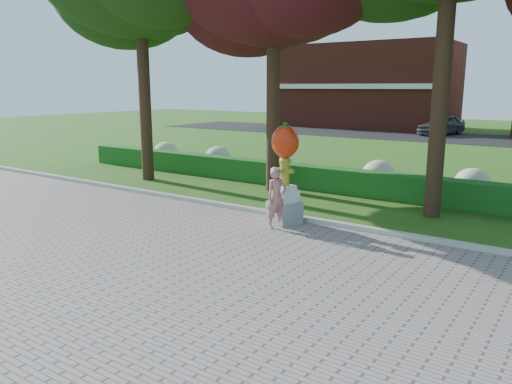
{
  "coord_description": "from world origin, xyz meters",
  "views": [
    {
      "loc": [
        7.03,
        -8.13,
        3.48
      ],
      "look_at": [
        0.75,
        1.0,
        1.13
      ],
      "focal_mm": 35.0,
      "sensor_mm": 36.0,
      "label": 1
    }
  ],
  "objects": [
    {
      "name": "curb",
      "position": [
        0.0,
        3.0,
        0.07
      ],
      "size": [
        40.0,
        0.18,
        0.15
      ],
      "primitive_type": "cube",
      "color": "#ADADA5",
      "rests_on": "ground"
    },
    {
      "name": "building_left",
      "position": [
        -10.0,
        34.0,
        3.5
      ],
      "size": [
        14.0,
        8.0,
        7.0
      ],
      "primitive_type": "cube",
      "color": "maroon",
      "rests_on": "ground"
    },
    {
      "name": "walkway",
      "position": [
        0.0,
        -4.0,
        0.02
      ],
      "size": [
        40.0,
        14.0,
        0.04
      ],
      "primitive_type": "cube",
      "color": "gray",
      "rests_on": "ground"
    },
    {
      "name": "lawn_hedge",
      "position": [
        0.0,
        7.0,
        0.4
      ],
      "size": [
        24.0,
        0.7,
        0.8
      ],
      "primitive_type": "cube",
      "color": "#164D17",
      "rests_on": "ground"
    },
    {
      "name": "hydrangea_row",
      "position": [
        0.57,
        8.0,
        0.55
      ],
      "size": [
        20.1,
        1.1,
        0.99
      ],
      "color": "#B4BA8E",
      "rests_on": "ground"
    },
    {
      "name": "ground",
      "position": [
        0.0,
        0.0,
        0.0
      ],
      "size": [
        100.0,
        100.0,
        0.0
      ],
      "primitive_type": "plane",
      "color": "#2A5A16",
      "rests_on": "ground"
    },
    {
      "name": "woman",
      "position": [
        0.67,
        2.01,
        0.8
      ],
      "size": [
        0.54,
        0.65,
        1.52
      ],
      "primitive_type": "imported",
      "rotation": [
        0.0,
        0.0,
        1.19
      ],
      "color": "#B27366",
      "rests_on": "walkway"
    },
    {
      "name": "hydrant_sculpture",
      "position": [
        0.6,
        2.5,
        1.4
      ],
      "size": [
        0.88,
        0.88,
        2.56
      ],
      "rotation": [
        0.0,
        0.0,
        -0.33
      ],
      "color": "gray",
      "rests_on": "walkway"
    },
    {
      "name": "parked_car",
      "position": [
        -2.5,
        29.59,
        0.76
      ],
      "size": [
        2.8,
        4.65,
        1.48
      ],
      "primitive_type": "imported",
      "rotation": [
        0.0,
        0.0,
        -0.26
      ],
      "color": "#46484F",
      "rests_on": "street"
    },
    {
      "name": "street",
      "position": [
        0.0,
        28.0,
        0.01
      ],
      "size": [
        50.0,
        8.0,
        0.02
      ],
      "primitive_type": "cube",
      "color": "black",
      "rests_on": "ground"
    }
  ]
}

